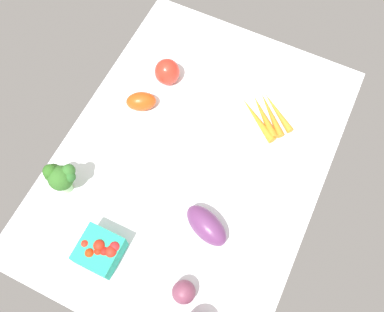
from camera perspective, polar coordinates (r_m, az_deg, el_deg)
The scene contains 8 objects.
tablecloth at distance 130.18cm, azimuth 0.00°, elevation -0.54°, with size 104.00×76.00×2.00cm, color white.
roma_tomato at distance 135.92cm, azimuth -6.71°, elevation 7.15°, with size 9.29×5.92×5.92cm, color #D04713.
carrot_bunch at distance 136.40cm, azimuth 9.76°, elevation 5.29°, with size 16.84×19.39×2.72cm.
broccoli_head at distance 124.10cm, azimuth -17.03°, elevation -2.58°, with size 7.82×9.10×11.59cm.
eggplant at distance 118.84cm, azimuth 1.92°, elevation -9.13°, with size 13.79×7.20×7.20cm, color #633162.
red_onion_near_basket at distance 116.04cm, azimuth -1.09°, elevation -17.47°, with size 6.22×6.22×6.22cm, color brown.
bell_pepper_red at distance 139.54cm, azimuth -3.29°, elevation 11.01°, with size 7.98×7.98×8.73cm, color red.
berry_basket at distance 119.50cm, azimuth -11.99°, elevation -12.10°, with size 10.77×10.77×7.82cm.
Camera 1 is at (46.83, 22.52, 120.36)cm, focal length 40.52 mm.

